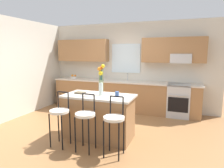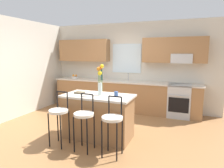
# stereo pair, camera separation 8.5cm
# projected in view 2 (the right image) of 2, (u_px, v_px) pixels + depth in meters

# --- Properties ---
(ground_plane) EXTENTS (14.00, 14.00, 0.00)m
(ground_plane) POSITION_uv_depth(u_px,v_px,m) (100.00, 129.00, 4.62)
(ground_plane) COLOR olive
(wall_left) EXTENTS (0.12, 4.60, 2.70)m
(wall_left) POSITION_uv_depth(u_px,v_px,m) (23.00, 68.00, 5.62)
(wall_left) COLOR beige
(wall_left) RESTS_ON ground
(back_wall_assembly) EXTENTS (5.60, 0.50, 2.70)m
(back_wall_assembly) POSITION_uv_depth(u_px,v_px,m) (127.00, 61.00, 6.19)
(back_wall_assembly) COLOR beige
(back_wall_assembly) RESTS_ON ground
(counter_run) EXTENTS (4.56, 0.64, 0.92)m
(counter_run) POSITION_uv_depth(u_px,v_px,m) (123.00, 95.00, 6.11)
(counter_run) COLOR #996B42
(counter_run) RESTS_ON ground
(sink_faucet) EXTENTS (0.02, 0.13, 0.23)m
(sink_faucet) POSITION_uv_depth(u_px,v_px,m) (128.00, 76.00, 6.11)
(sink_faucet) COLOR #B7BABC
(sink_faucet) RESTS_ON counter_run
(oven_range) EXTENTS (0.60, 0.64, 0.92)m
(oven_range) POSITION_uv_depth(u_px,v_px,m) (179.00, 100.00, 5.48)
(oven_range) COLOR #B7BABC
(oven_range) RESTS_ON ground
(kitchen_island) EXTENTS (1.45, 0.74, 0.92)m
(kitchen_island) POSITION_uv_depth(u_px,v_px,m) (98.00, 116.00, 4.10)
(kitchen_island) COLOR #996B42
(kitchen_island) RESTS_ON ground
(bar_stool_near) EXTENTS (0.36, 0.36, 1.04)m
(bar_stool_near) POSITION_uv_depth(u_px,v_px,m) (59.00, 113.00, 3.74)
(bar_stool_near) COLOR black
(bar_stool_near) RESTS_ON ground
(bar_stool_middle) EXTENTS (0.36, 0.36, 1.04)m
(bar_stool_middle) POSITION_uv_depth(u_px,v_px,m) (84.00, 117.00, 3.54)
(bar_stool_middle) COLOR black
(bar_stool_middle) RESTS_ON ground
(bar_stool_far) EXTENTS (0.36, 0.36, 1.04)m
(bar_stool_far) POSITION_uv_depth(u_px,v_px,m) (112.00, 121.00, 3.34)
(bar_stool_far) COLOR black
(bar_stool_far) RESTS_ON ground
(flower_vase) EXTENTS (0.15, 0.15, 0.63)m
(flower_vase) POSITION_uv_depth(u_px,v_px,m) (100.00, 79.00, 3.97)
(flower_vase) COLOR silver
(flower_vase) RESTS_ON kitchen_island
(mug_ceramic) EXTENTS (0.08, 0.08, 0.09)m
(mug_ceramic) POSITION_uv_depth(u_px,v_px,m) (116.00, 94.00, 3.94)
(mug_ceramic) COLOR #33518C
(mug_ceramic) RESTS_ON kitchen_island
(cookbook) EXTENTS (0.20, 0.15, 0.03)m
(cookbook) POSITION_uv_depth(u_px,v_px,m) (80.00, 93.00, 4.20)
(cookbook) COLOR brown
(cookbook) RESTS_ON kitchen_island
(fruit_bowl_oranges) EXTENTS (0.24, 0.24, 0.13)m
(fruit_bowl_oranges) POSITION_uv_depth(u_px,v_px,m) (75.00, 77.00, 6.67)
(fruit_bowl_oranges) COLOR silver
(fruit_bowl_oranges) RESTS_ON counter_run
(bottle_olive_oil) EXTENTS (0.06, 0.06, 0.33)m
(bottle_olive_oil) POSITION_uv_depth(u_px,v_px,m) (102.00, 76.00, 6.29)
(bottle_olive_oil) COLOR navy
(bottle_olive_oil) RESTS_ON counter_run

